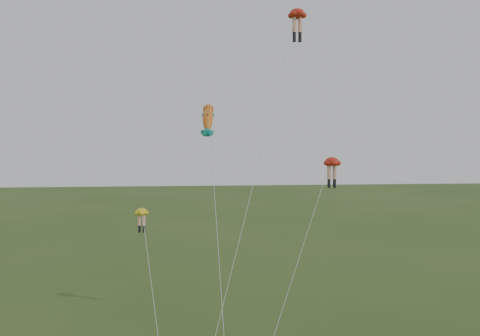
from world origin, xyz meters
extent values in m
ellipsoid|color=red|center=(7.14, 10.66, 24.33)|extent=(1.68, 1.68, 0.78)
cylinder|color=#F6AB91|center=(6.90, 10.64, 23.41)|extent=(0.35, 0.35, 1.19)
cylinder|color=black|center=(6.90, 10.64, 22.52)|extent=(0.27, 0.27, 0.59)
cube|color=black|center=(6.90, 10.64, 22.13)|extent=(0.22, 0.36, 0.17)
cylinder|color=#F6AB91|center=(7.37, 10.68, 23.41)|extent=(0.35, 0.35, 1.19)
cylinder|color=black|center=(7.37, 10.68, 22.52)|extent=(0.27, 0.27, 0.59)
cube|color=black|center=(7.37, 10.68, 22.13)|extent=(0.22, 0.36, 0.17)
cylinder|color=silver|center=(3.02, 4.11, 12.46)|extent=(8.29, 13.14, 24.50)
ellipsoid|color=red|center=(8.69, 5.92, 12.56)|extent=(1.54, 1.54, 0.66)
cylinder|color=#F6AB91|center=(8.50, 5.95, 11.78)|extent=(0.29, 0.29, 1.00)
cylinder|color=black|center=(8.50, 5.95, 11.03)|extent=(0.23, 0.23, 0.50)
cube|color=black|center=(8.50, 5.95, 10.70)|extent=(0.22, 0.32, 0.15)
cylinder|color=#F6AB91|center=(8.89, 5.88, 11.78)|extent=(0.29, 0.29, 1.00)
cylinder|color=black|center=(8.89, 5.88, 11.03)|extent=(0.23, 0.23, 0.50)
cube|color=black|center=(8.89, 5.88, 10.70)|extent=(0.22, 0.32, 0.15)
cylinder|color=silver|center=(5.58, 2.43, 6.55)|extent=(6.28, 7.01, 12.67)
ellipsoid|color=yellow|center=(-4.96, 5.68, 9.13)|extent=(1.18, 1.18, 0.50)
cylinder|color=#F6AB91|center=(-5.11, 5.71, 8.54)|extent=(0.22, 0.22, 0.76)
cylinder|color=black|center=(-5.11, 5.71, 7.97)|extent=(0.17, 0.17, 0.38)
cube|color=black|center=(-5.11, 5.71, 7.72)|extent=(0.17, 0.24, 0.11)
cylinder|color=#F6AB91|center=(-4.81, 5.65, 8.54)|extent=(0.22, 0.22, 0.76)
cylinder|color=black|center=(-4.81, 5.65, 7.97)|extent=(0.17, 0.17, 0.38)
cube|color=black|center=(-4.81, 5.65, 7.72)|extent=(0.17, 0.24, 0.11)
cylinder|color=silver|center=(-4.00, 0.70, 4.80)|extent=(1.95, 9.98, 9.17)
ellipsoid|color=gold|center=(-0.10, 9.83, 15.90)|extent=(1.19, 2.77, 2.71)
sphere|color=gold|center=(-0.10, 9.83, 15.90)|extent=(1.03, 1.36, 1.27)
cone|color=#158B7E|center=(-0.10, 9.83, 15.90)|extent=(0.83, 1.27, 1.20)
cone|color=#158B7E|center=(-0.10, 9.83, 15.90)|extent=(0.83, 1.27, 1.20)
cone|color=#158B7E|center=(-0.10, 9.83, 15.90)|extent=(0.47, 0.71, 0.67)
cone|color=#158B7E|center=(-0.10, 9.83, 15.90)|extent=(0.47, 0.71, 0.67)
cone|color=#AB121E|center=(-0.10, 9.83, 15.90)|extent=(0.51, 0.71, 0.66)
cylinder|color=silver|center=(0.12, 4.12, 8.06)|extent=(0.46, 11.44, 15.70)
camera|label=1|loc=(-2.39, -31.84, 13.73)|focal=40.00mm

